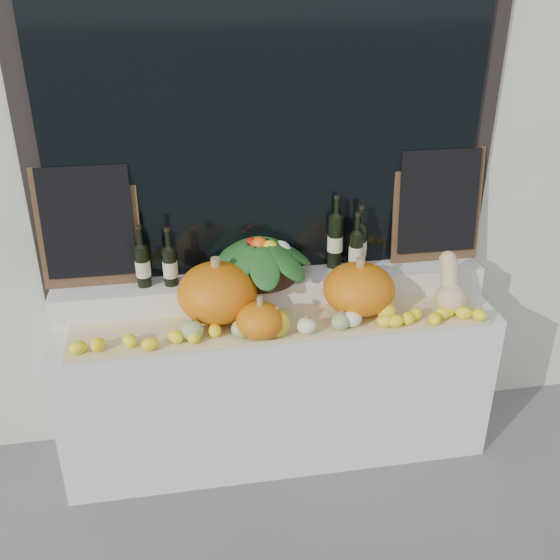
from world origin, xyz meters
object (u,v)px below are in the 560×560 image
(pumpkin_left, at_px, (217,293))
(butternut_squash, at_px, (450,289))
(produce_bowl, at_px, (260,258))
(pumpkin_right, at_px, (359,289))
(wine_bottle_tall, at_px, (335,241))

(pumpkin_left, distance_m, butternut_squash, 1.20)
(pumpkin_left, relative_size, produce_bowl, 0.68)
(pumpkin_right, height_order, wine_bottle_tall, wine_bottle_tall)
(pumpkin_right, bearing_deg, pumpkin_left, 176.53)
(produce_bowl, bearing_deg, pumpkin_left, -145.14)
(butternut_squash, relative_size, wine_bottle_tall, 0.74)
(wine_bottle_tall, bearing_deg, pumpkin_right, -77.89)
(produce_bowl, xyz_separation_m, wine_bottle_tall, (0.42, 0.07, 0.04))
(pumpkin_right, distance_m, butternut_squash, 0.48)
(pumpkin_left, distance_m, produce_bowl, 0.31)
(pumpkin_left, xyz_separation_m, wine_bottle_tall, (0.66, 0.24, 0.14))
(pumpkin_right, relative_size, wine_bottle_tall, 0.91)
(pumpkin_left, height_order, pumpkin_right, pumpkin_left)
(pumpkin_left, xyz_separation_m, butternut_squash, (1.19, -0.10, -0.03))
(butternut_squash, xyz_separation_m, wine_bottle_tall, (-0.53, 0.34, 0.17))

